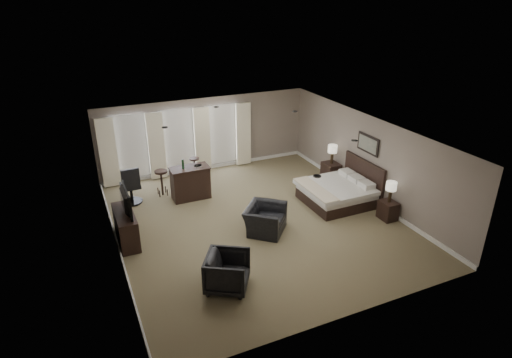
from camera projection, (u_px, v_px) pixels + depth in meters
name	position (u px, v px, depth m)	size (l,w,h in m)	color
room	(255.00, 179.00, 11.52)	(7.60, 8.60, 2.64)	brown
window_bay	(179.00, 142.00, 14.60)	(5.25, 0.20, 2.30)	silver
bed	(333.00, 185.00, 12.79)	(1.95, 1.86, 1.24)	silver
nightstand_near	(388.00, 210.00, 12.07)	(0.40, 0.49, 0.54)	black
nightstand_far	(331.00, 172.00, 14.46)	(0.48, 0.59, 0.64)	black
lamp_near	(390.00, 192.00, 11.83)	(0.30, 0.30, 0.61)	beige
lamp_far	(332.00, 154.00, 14.20)	(0.31, 0.31, 0.64)	beige
wall_art	(368.00, 144.00, 12.76)	(0.04, 0.96, 0.56)	slate
dresser	(126.00, 227.00, 10.93)	(0.46, 1.43, 0.83)	black
tv	(123.00, 210.00, 10.73)	(1.14, 0.66, 0.15)	black
armchair_near	(265.00, 215.00, 11.38)	(1.11, 0.72, 0.97)	black
armchair_far	(227.00, 270.00, 9.18)	(0.89, 0.83, 0.92)	black
bar_counter	(190.00, 183.00, 13.18)	(1.19, 0.62, 1.04)	black
bar_stool_left	(162.00, 183.00, 13.43)	(0.39, 0.39, 0.83)	black
bar_stool_right	(195.00, 168.00, 14.74)	(0.33, 0.33, 0.71)	black
desk_chair	(130.00, 185.00, 12.85)	(0.61, 0.61, 1.21)	black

